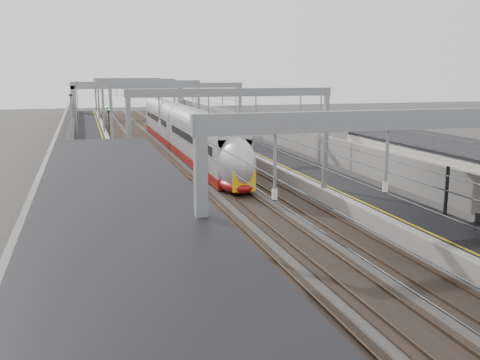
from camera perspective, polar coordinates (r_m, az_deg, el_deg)
platform_left at (r=55.34m, az=-15.29°, el=2.60°), size 4.00×120.00×1.00m
platform_right at (r=57.83m, az=0.77°, el=3.36°), size 4.00×120.00×1.00m
tracks at (r=56.10m, az=-7.07°, el=2.56°), size 11.40×140.00×0.20m
overhead_line at (r=62.04m, az=-8.22°, el=9.02°), size 13.00×140.00×6.60m
canopy_left at (r=13.21m, az=-12.38°, el=-3.89°), size 4.40×30.00×4.24m
overbridge at (r=110.15m, az=-11.85°, el=9.42°), size 22.00×2.20×6.90m
wall_left at (r=55.24m, az=-18.67°, el=3.54°), size 0.30×120.00×3.20m
wall_right at (r=58.70m, az=3.77°, el=4.54°), size 0.30×120.00×3.20m
train at (r=57.50m, az=-5.88°, el=4.79°), size 2.59×47.28×4.11m
signal_green at (r=82.39m, az=-13.83°, el=6.75°), size 0.32×0.32×3.48m
signal_red_near at (r=73.17m, az=-6.83°, el=6.46°), size 0.32×0.32×3.48m
signal_red_far at (r=81.71m, az=-6.27°, el=6.98°), size 0.32×0.32×3.48m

